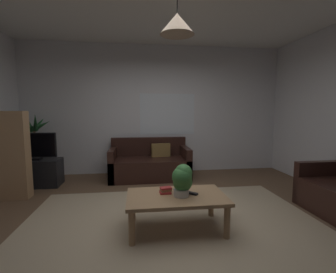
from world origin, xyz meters
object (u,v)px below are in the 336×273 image
Objects in this scene: book_on_table_1 at (166,190)px; book_on_table_2 at (166,188)px; couch_under_window at (150,165)px; bookshelf_corner at (4,155)px; coffee_table at (176,200)px; potted_palm_corner at (35,150)px; tv_stand at (35,173)px; pendant_lamp at (177,24)px; book_on_table_0 at (165,192)px; remote_on_table_0 at (191,193)px; tv at (33,146)px; potted_plant_on_table at (182,179)px.

book_on_table_2 is at bearing 1.40° from book_on_table_1.
couch_under_window is at bearing 92.11° from book_on_table_1.
book_on_table_1 is 2.72m from bookshelf_corner.
potted_palm_corner is (-2.54, 2.44, 0.25)m from coffee_table.
coffee_table is 8.69× the size of book_on_table_2.
tv_stand is 3.69m from pendant_lamp.
book_on_table_1 is 0.94× the size of book_on_table_2.
book_on_table_0 is at bearing -88.08° from couch_under_window.
remote_on_table_0 is 3.18m from tv.
pendant_lamp reaches higher than book_on_table_0.
remote_on_table_0 is 0.23m from potted_plant_on_table.
couch_under_window is 2.23m from remote_on_table_0.
potted_plant_on_table is (0.07, -0.02, 0.26)m from coffee_table.
potted_plant_on_table is (-0.12, -0.04, 0.19)m from remote_on_table_0.
book_on_table_2 reaches higher than coffee_table.
remote_on_table_0 is (0.38, -2.20, 0.15)m from couch_under_window.
tv is at bearing 140.73° from book_on_table_1.
bookshelf_corner reaches higher than potted_palm_corner.
remote_on_table_0 reaches higher than coffee_table.
potted_plant_on_table is 3.13m from tv_stand.
potted_palm_corner reaches higher than coffee_table.
pendant_lamp is (0.00, 0.00, 1.99)m from coffee_table.
book_on_table_0 is (0.07, -2.13, 0.15)m from couch_under_window.
remote_on_table_0 is 0.11× the size of potted_palm_corner.
couch_under_window is at bearing 91.92° from book_on_table_0.
coffee_table is at bearing -39.22° from tv.
tv_stand is 0.64× the size of potted_palm_corner.
potted_plant_on_table is at bearing -29.35° from book_on_table_0.
remote_on_table_0 is 3.18m from tv_stand.
bookshelf_corner is at bearing -106.43° from tv_stand.
remote_on_table_0 is (0.18, 0.01, 0.07)m from coffee_table.
book_on_table_2 is at bearing 43.39° from book_on_table_0.
remote_on_table_0 is (0.31, -0.07, -0.00)m from book_on_table_0.
remote_on_table_0 is 3.02m from bookshelf_corner.
potted_palm_corner is at bearing -89.80° from remote_on_table_0.
potted_plant_on_table reaches higher than coffee_table.
tv_stand reaches higher than book_on_table_1.
book_on_table_0 is 1.08× the size of book_on_table_1.
couch_under_window is at bearing -128.39° from remote_on_table_0.
potted_palm_corner reaches higher than book_on_table_0.
pendant_lamp is (2.53, -1.31, 1.63)m from bookshelf_corner.
remote_on_table_0 is at bearing -37.23° from tv_stand.
book_on_table_2 reaches higher than book_on_table_1.
book_on_table_2 is at bearing -87.83° from couch_under_window.
potted_plant_on_table is at bearing -32.13° from book_on_table_1.
tv reaches higher than book_on_table_1.
book_on_table_2 is (0.01, 0.01, 0.05)m from book_on_table_0.
pendant_lamp reaches higher than book_on_table_1.
couch_under_window is 2.64× the size of pendant_lamp.
potted_palm_corner is (-2.42, 2.35, 0.13)m from book_on_table_2.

